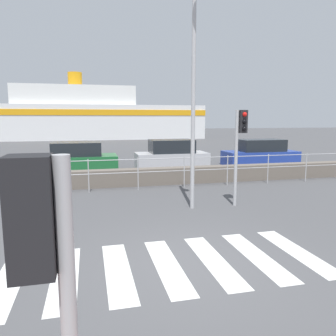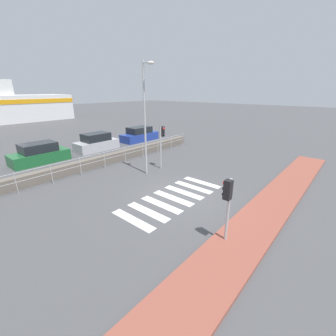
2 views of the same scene
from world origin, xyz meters
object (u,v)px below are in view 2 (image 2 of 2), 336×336
parked_car_silver (97,143)px  parked_car_blue (140,135)px  traffic_light_near (228,198)px  parked_car_green (39,154)px  streetlamp (146,109)px  traffic_light_far (162,138)px

parked_car_silver → parked_car_blue: parked_car_silver is taller
traffic_light_near → parked_car_green: size_ratio=0.62×
traffic_light_near → parked_car_silver: 15.86m
parked_car_blue → parked_car_green: bearing=-180.0°
parked_car_blue → streetlamp: bearing=-129.7°
parked_car_green → parked_car_silver: size_ratio=1.03×
traffic_light_far → streetlamp: bearing=-176.7°
traffic_light_far → parked_car_green: 9.52m
traffic_light_far → parked_car_blue: 9.60m
traffic_light_near → traffic_light_far: traffic_light_far is taller
streetlamp → parked_car_blue: streetlamp is taller
parked_car_green → traffic_light_near: bearing=-88.7°
parked_car_green → parked_car_blue: 10.22m
traffic_light_near → traffic_light_far: bearing=56.9°
parked_car_silver → parked_car_blue: size_ratio=0.91×
streetlamp → parked_car_silver: size_ratio=1.78×
traffic_light_far → parked_car_silver: (-0.12, 7.94, -1.49)m
streetlamp → traffic_light_far: bearing=3.3°
streetlamp → parked_car_silver: 8.85m
traffic_light_far → parked_car_silver: bearing=90.8°
traffic_light_far → streetlamp: (-1.47, -0.08, 2.00)m
streetlamp → parked_car_green: streetlamp is taller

